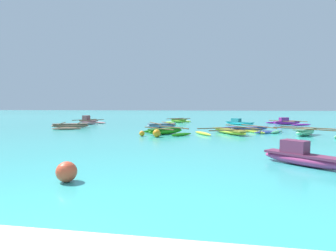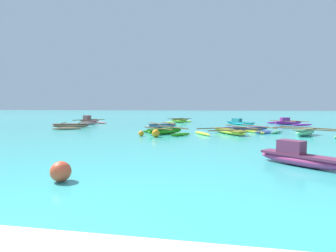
{
  "view_description": "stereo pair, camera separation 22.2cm",
  "coord_description": "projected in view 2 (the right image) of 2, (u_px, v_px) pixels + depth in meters",
  "views": [
    {
      "loc": [
        2.56,
        -2.35,
        1.89
      ],
      "look_at": [
        -0.89,
        19.3,
        0.25
      ],
      "focal_mm": 28.0,
      "sensor_mm": 36.0,
      "label": 1
    },
    {
      "loc": [
        2.78,
        -2.32,
        1.89
      ],
      "look_at": [
        -0.89,
        19.3,
        0.25
      ],
      "focal_mm": 28.0,
      "sensor_mm": 36.0,
      "label": 2
    }
  ],
  "objects": [
    {
      "name": "moored_boat_9",
      "position": [
        89.0,
        121.0,
        27.81
      ],
      "size": [
        3.18,
        3.82,
        0.94
      ],
      "rotation": [
        0.0,
        0.0,
        -0.46
      ],
      "color": "#D47278",
      "rests_on": "ground_plane"
    },
    {
      "name": "moored_boat_1",
      "position": [
        229.0,
        131.0,
        18.06
      ],
      "size": [
        4.87,
        4.05,
        0.38
      ],
      "rotation": [
        0.0,
        0.0,
        -1.08
      ],
      "color": "yellow",
      "rests_on": "ground_plane"
    },
    {
      "name": "mooring_buoy_0",
      "position": [
        61.0,
        171.0,
        6.58
      ],
      "size": [
        0.52,
        0.52,
        0.52
      ],
      "color": "#E54C2D",
      "rests_on": "ground_plane"
    },
    {
      "name": "moored_boat_0",
      "position": [
        300.0,
        157.0,
        8.34
      ],
      "size": [
        2.43,
        2.3,
        0.79
      ],
      "rotation": [
        0.0,
        0.0,
        -0.74
      ],
      "color": "#AE356E",
      "rests_on": "ground_plane"
    },
    {
      "name": "moored_boat_8",
      "position": [
        249.0,
        129.0,
        20.25
      ],
      "size": [
        4.07,
        5.03,
        0.38
      ],
      "rotation": [
        0.0,
        0.0,
        0.48
      ],
      "color": "#5B60C3",
      "rests_on": "ground_plane"
    },
    {
      "name": "moored_boat_5",
      "position": [
        71.0,
        126.0,
        23.16
      ],
      "size": [
        3.62,
        4.57,
        0.44
      ],
      "rotation": [
        0.0,
        0.0,
        0.37
      ],
      "color": "#B6795C",
      "rests_on": "ground_plane"
    },
    {
      "name": "moored_boat_7",
      "position": [
        305.0,
        132.0,
        17.02
      ],
      "size": [
        4.21,
        3.81,
        0.5
      ],
      "rotation": [
        0.0,
        0.0,
        0.91
      ],
      "color": "#86E5A3",
      "rests_on": "ground_plane"
    },
    {
      "name": "moored_boat_6",
      "position": [
        239.0,
        123.0,
        27.1
      ],
      "size": [
        2.91,
        2.97,
        0.65
      ],
      "rotation": [
        0.0,
        0.0,
        -0.8
      ],
      "color": "#29D0DD",
      "rests_on": "ground_plane"
    },
    {
      "name": "moored_boat_4",
      "position": [
        162.0,
        126.0,
        22.85
      ],
      "size": [
        3.45,
        4.39,
        0.47
      ],
      "rotation": [
        0.0,
        0.0,
        0.47
      ],
      "color": "#7A98B6",
      "rests_on": "ground_plane"
    },
    {
      "name": "moored_boat_2",
      "position": [
        288.0,
        122.0,
        27.34
      ],
      "size": [
        4.01,
        4.58,
        0.75
      ],
      "rotation": [
        0.0,
        0.0,
        0.49
      ],
      "color": "#D22EC5",
      "rests_on": "ground_plane"
    },
    {
      "name": "moored_boat_3",
      "position": [
        179.0,
        121.0,
        30.51
      ],
      "size": [
        2.92,
        3.32,
        0.5
      ],
      "rotation": [
        0.0,
        0.0,
        -0.62
      ],
      "color": "#80B431",
      "rests_on": "ground_plane"
    },
    {
      "name": "moored_boat_10",
      "position": [
        165.0,
        131.0,
        17.93
      ],
      "size": [
        3.59,
        3.43,
        0.46
      ],
      "rotation": [
        0.0,
        0.0,
        0.86
      ],
      "color": "#2B9D18",
      "rests_on": "ground_plane"
    },
    {
      "name": "mooring_buoy_1",
      "position": [
        156.0,
        133.0,
        16.12
      ],
      "size": [
        0.49,
        0.49,
        0.49
      ],
      "color": "orange",
      "rests_on": "ground_plane"
    },
    {
      "name": "mooring_buoy_2",
      "position": [
        141.0,
        133.0,
        16.68
      ],
      "size": [
        0.35,
        0.35,
        0.35
      ],
      "color": "orange",
      "rests_on": "ground_plane"
    }
  ]
}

